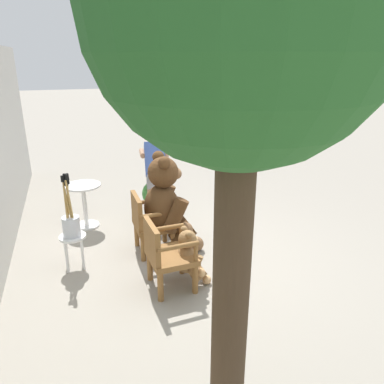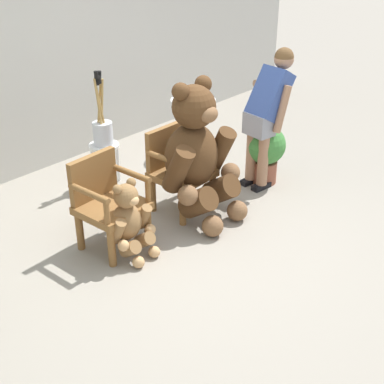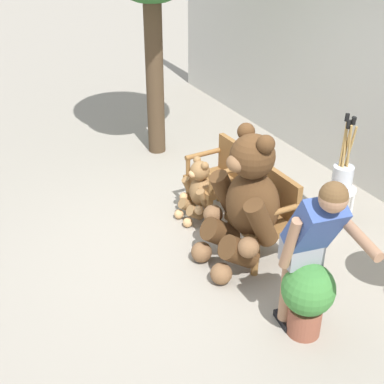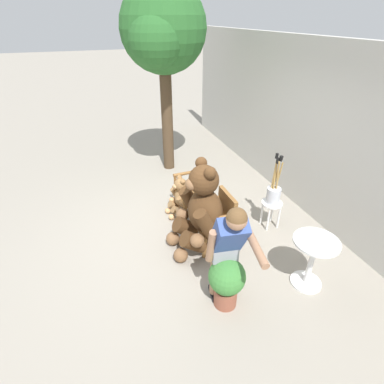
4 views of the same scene
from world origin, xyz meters
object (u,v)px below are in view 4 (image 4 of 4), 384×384
object	(u,v)px
wooden_chair_right	(216,219)
potted_plant	(227,280)
patio_tree	(162,33)
brush_bucket	(274,192)
teddy_bear_small	(180,197)
wooden_chair_left	(195,189)
white_stool	(271,208)
teddy_bear_large	(200,209)
person_visitor	(228,246)
round_side_table	(312,258)

from	to	relation	value
wooden_chair_right	potted_plant	world-z (taller)	wooden_chair_right
patio_tree	brush_bucket	bearing A→B (deg)	21.09
teddy_bear_small	potted_plant	size ratio (longest dim) A/B	1.08
wooden_chair_left	potted_plant	distance (m)	2.05
white_stool	patio_tree	distance (m)	3.73
wooden_chair_left	teddy_bear_large	world-z (taller)	teddy_bear_large
teddy_bear_large	white_stool	world-z (taller)	teddy_bear_large
wooden_chair_right	person_visitor	world-z (taller)	person_visitor
person_visitor	white_stool	distance (m)	1.88
wooden_chair_left	white_stool	world-z (taller)	wooden_chair_left
brush_bucket	round_side_table	world-z (taller)	brush_bucket
brush_bucket	patio_tree	xyz separation A→B (m)	(-2.65, -1.02, 2.12)
wooden_chair_left	white_stool	size ratio (longest dim) A/B	1.87
teddy_bear_small	round_side_table	bearing A→B (deg)	27.84
round_side_table	patio_tree	distance (m)	4.62
person_visitor	potted_plant	bearing A→B (deg)	15.02
white_stool	patio_tree	size ratio (longest dim) A/B	0.13
wooden_chair_left	teddy_bear_large	xyz separation A→B (m)	(0.94, -0.26, 0.23)
brush_bucket	patio_tree	world-z (taller)	patio_tree
wooden_chair_right	brush_bucket	distance (m)	1.06
white_stool	round_side_table	size ratio (longest dim) A/B	0.64
teddy_bear_large	patio_tree	size ratio (longest dim) A/B	0.39
wooden_chair_left	patio_tree	xyz separation A→B (m)	(-1.83, 0.01, 2.32)
round_side_table	patio_tree	xyz separation A→B (m)	(-3.91, -0.81, 2.33)
white_stool	potted_plant	distance (m)	1.82
teddy_bear_small	person_visitor	distance (m)	2.06
wooden_chair_right	potted_plant	xyz separation A→B (m)	(1.08, -0.33, -0.07)
wooden_chair_right	brush_bucket	world-z (taller)	brush_bucket
teddy_bear_small	brush_bucket	world-z (taller)	brush_bucket
white_stool	brush_bucket	world-z (taller)	brush_bucket
wooden_chair_left	wooden_chair_right	distance (m)	0.93
wooden_chair_right	patio_tree	size ratio (longest dim) A/B	0.23
teddy_bear_small	round_side_table	size ratio (longest dim) A/B	1.02
wooden_chair_left	person_visitor	bearing A→B (deg)	-9.71
white_stool	potted_plant	xyz separation A→B (m)	(1.20, -1.36, 0.04)
wooden_chair_right	patio_tree	world-z (taller)	patio_tree
teddy_bear_large	brush_bucket	size ratio (longest dim) A/B	1.68
person_visitor	brush_bucket	size ratio (longest dim) A/B	1.80
potted_plant	person_visitor	bearing A→B (deg)	-164.98
teddy_bear_large	teddy_bear_small	size ratio (longest dim) A/B	1.93
round_side_table	person_visitor	bearing A→B (deg)	-94.45
person_visitor	white_stool	size ratio (longest dim) A/B	3.30
wooden_chair_right	person_visitor	size ratio (longest dim) A/B	0.57
teddy_bear_large	round_side_table	distance (m)	1.59
wooden_chair_left	teddy_bear_small	bearing A→B (deg)	-89.00
patio_tree	round_side_table	bearing A→B (deg)	11.65
wooden_chair_right	round_side_table	distance (m)	1.41
teddy_bear_large	white_stool	size ratio (longest dim) A/B	3.08
wooden_chair_right	teddy_bear_large	xyz separation A→B (m)	(0.00, -0.26, 0.23)
teddy_bear_large	white_stool	xyz separation A→B (m)	(-0.12, 1.29, -0.34)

